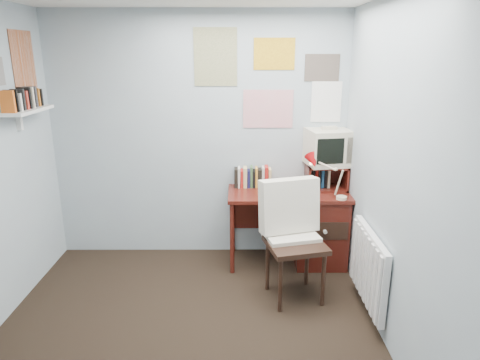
% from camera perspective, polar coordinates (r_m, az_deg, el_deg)
% --- Properties ---
extents(ground, '(3.50, 3.50, 0.00)m').
position_cam_1_polar(ground, '(3.33, -7.70, -22.43)').
color(ground, black).
rests_on(ground, ground).
extents(back_wall, '(3.00, 0.02, 2.50)m').
position_cam_1_polar(back_wall, '(4.41, -5.46, 5.55)').
color(back_wall, '#A4B5BB').
rests_on(back_wall, ground).
extents(right_wall, '(0.02, 3.50, 2.50)m').
position_cam_1_polar(right_wall, '(2.91, 21.94, -1.44)').
color(right_wall, '#A4B5BB').
rests_on(right_wall, ground).
extents(desk, '(1.20, 0.55, 0.76)m').
position_cam_1_polar(desk, '(4.45, 9.82, -5.93)').
color(desk, '#531A12').
rests_on(desk, ground).
extents(desk_chair, '(0.62, 0.60, 1.01)m').
position_cam_1_polar(desk_chair, '(3.74, 7.41, -8.57)').
color(desk_chair, black).
rests_on(desk_chair, ground).
extents(desk_lamp, '(0.30, 0.27, 0.37)m').
position_cam_1_polar(desk_lamp, '(4.11, 13.55, -0.06)').
color(desk_lamp, '#B30B10').
rests_on(desk_lamp, desk).
extents(tv_riser, '(0.40, 0.30, 0.25)m').
position_cam_1_polar(tv_riser, '(4.41, 11.40, 0.42)').
color(tv_riser, '#531A12').
rests_on(tv_riser, desk).
extents(crt_tv, '(0.47, 0.44, 0.39)m').
position_cam_1_polar(crt_tv, '(4.36, 11.66, 4.52)').
color(crt_tv, beige).
rests_on(crt_tv, tv_riser).
extents(book_row, '(0.60, 0.14, 0.22)m').
position_cam_1_polar(book_row, '(4.40, 3.15, 0.49)').
color(book_row, '#531A12').
rests_on(book_row, desk).
extents(radiator, '(0.09, 0.80, 0.60)m').
position_cam_1_polar(radiator, '(3.69, 16.79, -11.11)').
color(radiator, white).
rests_on(radiator, right_wall).
extents(wall_shelf, '(0.20, 0.62, 0.24)m').
position_cam_1_polar(wall_shelf, '(4.11, -26.52, 8.31)').
color(wall_shelf, white).
rests_on(wall_shelf, left_wall).
extents(posters_back, '(1.20, 0.01, 0.90)m').
position_cam_1_polar(posters_back, '(4.32, 3.84, 13.38)').
color(posters_back, white).
rests_on(posters_back, back_wall).
extents(posters_left, '(0.01, 0.70, 0.60)m').
position_cam_1_polar(posters_left, '(4.13, -28.42, 13.42)').
color(posters_left, white).
rests_on(posters_left, left_wall).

